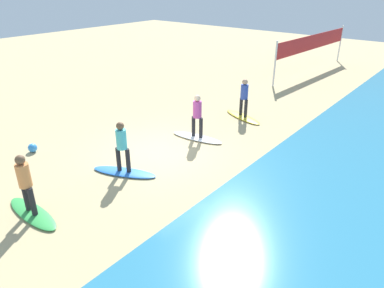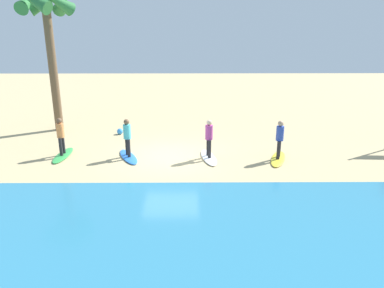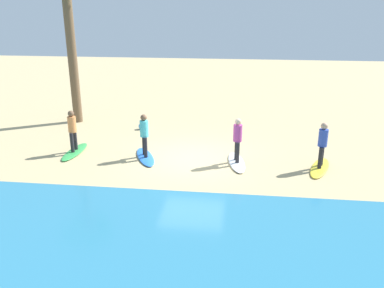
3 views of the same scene
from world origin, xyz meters
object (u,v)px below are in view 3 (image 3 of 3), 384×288
at_px(surfboard_yellow, 320,168).
at_px(surfboard_white, 237,162).
at_px(beach_ball, 142,126).
at_px(surfboard_blue, 145,157).
at_px(surfer_yellow, 323,142).
at_px(surfer_green, 72,128).
at_px(surfer_blue, 144,132).
at_px(surfer_white, 238,137).
at_px(surfboard_green, 75,152).

relative_size(surfboard_yellow, surfboard_white, 1.00).
bearing_deg(beach_ball, surfboard_blue, 105.63).
bearing_deg(surfboard_blue, surfer_yellow, 63.97).
bearing_deg(surfer_green, surfer_blue, 175.79).
xyz_separation_m(surfer_yellow, surfer_white, (2.98, -0.18, 0.00)).
xyz_separation_m(surfboard_yellow, surfer_white, (2.98, -0.18, 0.99)).
relative_size(surfer_yellow, surfboard_white, 0.78).
height_order(surfer_green, beach_ball, surfer_green).
relative_size(surfer_yellow, surfer_white, 1.00).
bearing_deg(surfboard_green, surfboard_blue, 86.96).
bearing_deg(surfboard_white, surfboard_yellow, 77.68).
bearing_deg(surfer_blue, surfboard_white, 177.88).
bearing_deg(surfer_white, surfer_yellow, 176.45).
height_order(surfboard_white, surfer_white, surfer_white).
bearing_deg(surfer_green, beach_ball, -118.96).
bearing_deg(surfboard_blue, surfer_green, -117.46).
distance_m(surfboard_white, surfboard_green, 6.44).
distance_m(surfboard_green, surfer_green, 0.99).
bearing_deg(surfboard_yellow, surfboard_green, -74.31).
bearing_deg(surfer_yellow, surfboard_white, -3.55).
relative_size(surfboard_yellow, beach_ball, 6.78).
relative_size(surfer_white, surfboard_green, 0.78).
distance_m(surfer_white, surfboard_blue, 3.65).
xyz_separation_m(surfer_blue, surfer_green, (2.93, -0.22, 0.00)).
bearing_deg(surfboard_yellow, surfboard_white, -74.64).
bearing_deg(surfer_white, surfboard_blue, -2.12).
bearing_deg(surfboard_yellow, surfboard_blue, -73.87).
bearing_deg(surfer_yellow, surfer_green, -3.22).
height_order(surfboard_white, surfer_blue, surfer_blue).
distance_m(surfboard_yellow, surfer_green, 9.48).
bearing_deg(surfer_blue, surfer_yellow, 177.22).
bearing_deg(surfer_yellow, surfboard_blue, -2.78).
bearing_deg(surfer_green, surfboard_blue, 175.79).
xyz_separation_m(surfboard_blue, surfer_blue, (0.00, -0.00, 0.99)).
xyz_separation_m(surfer_blue, beach_ball, (1.02, -3.65, -0.88)).
height_order(surfboard_yellow, surfboard_green, same).
relative_size(surfboard_white, beach_ball, 6.78).
bearing_deg(surfer_yellow, beach_ball, -27.85).
xyz_separation_m(surfer_yellow, surfer_green, (9.42, -0.53, 0.00)).
height_order(surfer_yellow, surfer_white, same).
distance_m(surfboard_white, surfer_green, 6.52).
distance_m(surfer_white, surfer_green, 6.44).
distance_m(surfboard_yellow, surfboard_blue, 6.50).
bearing_deg(surfboard_yellow, surfer_blue, -73.87).
height_order(surfboard_white, surfboard_green, same).
height_order(surfboard_green, surfer_green, surfer_green).
bearing_deg(surfer_yellow, surfboard_green, -3.22).
relative_size(surfer_yellow, surfer_blue, 1.00).
height_order(surfer_white, surfboard_green, surfer_white).
bearing_deg(surfer_yellow, surfer_blue, -2.78).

